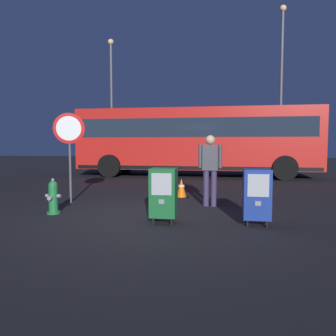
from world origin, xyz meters
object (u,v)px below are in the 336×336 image
(newspaper_box_secondary, at_px, (257,194))
(street_light_near_right, at_px, (111,95))
(fire_hydrant, at_px, (53,197))
(bus_near, at_px, (196,138))
(street_light_near_left, at_px, (281,79))
(newspaper_box_primary, at_px, (164,193))
(stop_sign, at_px, (69,139))
(pedestrian, at_px, (210,166))
(traffic_cone, at_px, (181,188))

(newspaper_box_secondary, relative_size, street_light_near_right, 0.14)
(fire_hydrant, xyz_separation_m, newspaper_box_secondary, (4.12, -0.30, 0.22))
(bus_near, xyz_separation_m, street_light_near_left, (3.96, 1.96, 2.91))
(newspaper_box_primary, height_order, newspaper_box_secondary, same)
(street_light_near_right, bearing_deg, stop_sign, -76.56)
(pedestrian, bearing_deg, bus_near, 97.34)
(stop_sign, distance_m, pedestrian, 3.52)
(traffic_cone, bearing_deg, fire_hydrant, -134.40)
(pedestrian, bearing_deg, newspaper_box_primary, -113.30)
(newspaper_box_secondary, xyz_separation_m, pedestrian, (-0.91, 1.71, 0.38))
(fire_hydrant, height_order, newspaper_box_primary, newspaper_box_primary)
(fire_hydrant, height_order, bus_near, bus_near)
(bus_near, bearing_deg, newspaper_box_primary, -89.15)
(bus_near, relative_size, street_light_near_right, 1.46)
(newspaper_box_primary, relative_size, bus_near, 0.10)
(newspaper_box_primary, bearing_deg, newspaper_box_secondary, 3.47)
(bus_near, xyz_separation_m, street_light_near_right, (-4.93, 2.72, 2.45))
(fire_hydrant, distance_m, street_light_near_right, 12.27)
(newspaper_box_secondary, distance_m, bus_near, 9.20)
(fire_hydrant, relative_size, bus_near, 0.07)
(newspaper_box_secondary, bearing_deg, newspaper_box_primary, -176.53)
(newspaper_box_primary, distance_m, stop_sign, 3.33)
(fire_hydrant, height_order, pedestrian, pedestrian)
(stop_sign, distance_m, street_light_near_right, 10.67)
(fire_hydrant, distance_m, street_light_near_left, 13.02)
(street_light_near_left, height_order, street_light_near_right, street_light_near_left)
(street_light_near_right, bearing_deg, newspaper_box_secondary, -59.86)
(fire_hydrant, xyz_separation_m, street_light_near_right, (-2.65, 11.36, 3.81))
(newspaper_box_primary, height_order, stop_sign, stop_sign)
(stop_sign, relative_size, street_light_near_left, 0.28)
(traffic_cone, relative_size, bus_near, 0.05)
(newspaper_box_secondary, bearing_deg, pedestrian, 118.01)
(stop_sign, height_order, street_light_near_left, street_light_near_left)
(newspaper_box_primary, height_order, street_light_near_left, street_light_near_left)
(street_light_near_right, bearing_deg, fire_hydrant, -76.86)
(pedestrian, relative_size, street_light_near_left, 0.21)
(newspaper_box_secondary, xyz_separation_m, traffic_cone, (-1.72, 2.76, -0.31))
(fire_hydrant, xyz_separation_m, newspaper_box_primary, (2.43, -0.41, 0.22))
(traffic_cone, bearing_deg, bus_near, 91.13)
(fire_hydrant, relative_size, street_light_near_right, 0.10)
(newspaper_box_primary, relative_size, newspaper_box_secondary, 1.00)
(newspaper_box_primary, xyz_separation_m, newspaper_box_secondary, (1.69, 0.10, 0.00))
(traffic_cone, xyz_separation_m, bus_near, (-0.12, 6.19, 1.45))
(newspaper_box_primary, xyz_separation_m, street_light_near_left, (3.81, 11.01, 4.05))
(newspaper_box_secondary, distance_m, street_light_near_right, 13.96)
(newspaper_box_primary, xyz_separation_m, pedestrian, (0.78, 1.81, 0.38))
(traffic_cone, distance_m, street_light_near_right, 10.96)
(bus_near, bearing_deg, street_light_near_left, 26.20)
(pedestrian, bearing_deg, street_light_near_right, 120.50)
(fire_hydrant, distance_m, bus_near, 9.04)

